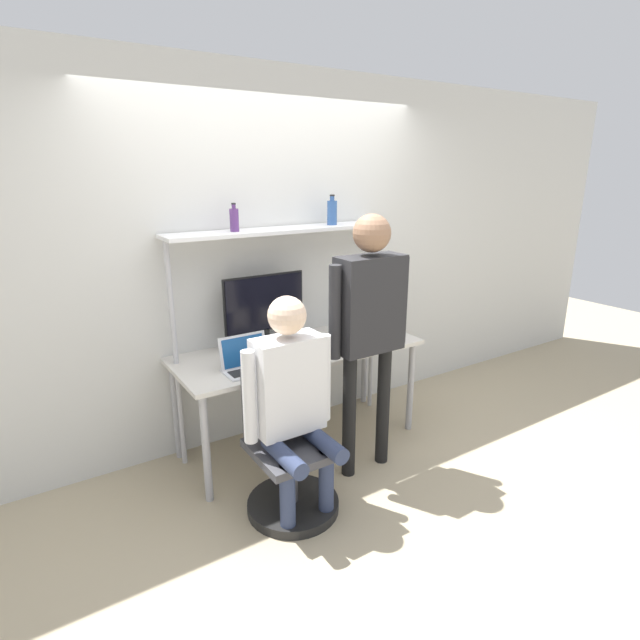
{
  "coord_description": "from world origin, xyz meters",
  "views": [
    {
      "loc": [
        -1.71,
        -2.55,
        2.0
      ],
      "look_at": [
        -0.11,
        -0.08,
        1.11
      ],
      "focal_mm": 28.0,
      "sensor_mm": 36.0,
      "label": 1
    }
  ],
  "objects_px": {
    "cell_phone": "(281,362)",
    "monitor": "(265,307)",
    "bottle_blue": "(332,212)",
    "person_standing": "(369,312)",
    "office_chair": "(289,467)",
    "person_seated": "(292,392)",
    "bottle_purple": "(234,219)",
    "laptop": "(246,360)"
  },
  "relations": [
    {
      "from": "bottle_purple",
      "to": "person_standing",
      "type": "bearing_deg",
      "value": -51.86
    },
    {
      "from": "person_standing",
      "to": "bottle_blue",
      "type": "height_order",
      "value": "bottle_blue"
    },
    {
      "from": "laptop",
      "to": "bottle_blue",
      "type": "relative_size",
      "value": 1.47
    },
    {
      "from": "laptop",
      "to": "bottle_purple",
      "type": "relative_size",
      "value": 1.74
    },
    {
      "from": "office_chair",
      "to": "person_standing",
      "type": "bearing_deg",
      "value": 7.08
    },
    {
      "from": "person_seated",
      "to": "bottle_blue",
      "type": "relative_size",
      "value": 6.1
    },
    {
      "from": "monitor",
      "to": "person_standing",
      "type": "height_order",
      "value": "person_standing"
    },
    {
      "from": "person_seated",
      "to": "bottle_purple",
      "type": "xyz_separation_m",
      "value": [
        0.07,
        0.86,
        0.9
      ]
    },
    {
      "from": "cell_phone",
      "to": "person_standing",
      "type": "relative_size",
      "value": 0.09
    },
    {
      "from": "bottle_blue",
      "to": "person_standing",
      "type": "bearing_deg",
      "value": -105.67
    },
    {
      "from": "laptop",
      "to": "monitor",
      "type": "bearing_deg",
      "value": 47.32
    },
    {
      "from": "cell_phone",
      "to": "person_standing",
      "type": "height_order",
      "value": "person_standing"
    },
    {
      "from": "person_seated",
      "to": "cell_phone",
      "type": "bearing_deg",
      "value": 67.95
    },
    {
      "from": "office_chair",
      "to": "bottle_blue",
      "type": "distance_m",
      "value": 1.85
    },
    {
      "from": "office_chair",
      "to": "person_seated",
      "type": "xyz_separation_m",
      "value": [
        0.0,
        -0.05,
        0.52
      ]
    },
    {
      "from": "office_chair",
      "to": "person_standing",
      "type": "height_order",
      "value": "person_standing"
    },
    {
      "from": "cell_phone",
      "to": "bottle_blue",
      "type": "bearing_deg",
      "value": 29.44
    },
    {
      "from": "laptop",
      "to": "bottle_purple",
      "type": "bearing_deg",
      "value": 71.94
    },
    {
      "from": "cell_phone",
      "to": "bottle_blue",
      "type": "relative_size",
      "value": 0.68
    },
    {
      "from": "person_seated",
      "to": "bottle_purple",
      "type": "relative_size",
      "value": 7.19
    },
    {
      "from": "person_standing",
      "to": "office_chair",
      "type": "bearing_deg",
      "value": -172.92
    },
    {
      "from": "office_chair",
      "to": "bottle_purple",
      "type": "xyz_separation_m",
      "value": [
        0.07,
        0.82,
        1.41
      ]
    },
    {
      "from": "monitor",
      "to": "person_seated",
      "type": "xyz_separation_m",
      "value": [
        -0.27,
        -0.85,
        -0.27
      ]
    },
    {
      "from": "office_chair",
      "to": "laptop",
      "type": "bearing_deg",
      "value": 95.25
    },
    {
      "from": "laptop",
      "to": "cell_phone",
      "type": "distance_m",
      "value": 0.25
    },
    {
      "from": "cell_phone",
      "to": "monitor",
      "type": "bearing_deg",
      "value": 79.11
    },
    {
      "from": "bottle_purple",
      "to": "person_seated",
      "type": "bearing_deg",
      "value": -94.77
    },
    {
      "from": "person_standing",
      "to": "bottle_blue",
      "type": "distance_m",
      "value": 0.95
    },
    {
      "from": "cell_phone",
      "to": "person_standing",
      "type": "xyz_separation_m",
      "value": [
        0.45,
        -0.37,
        0.36
      ]
    },
    {
      "from": "laptop",
      "to": "office_chair",
      "type": "relative_size",
      "value": 0.36
    },
    {
      "from": "monitor",
      "to": "bottle_blue",
      "type": "bearing_deg",
      "value": 1.51
    },
    {
      "from": "bottle_purple",
      "to": "office_chair",
      "type": "bearing_deg",
      "value": -95.05
    },
    {
      "from": "bottle_purple",
      "to": "cell_phone",
      "type": "bearing_deg",
      "value": -71.05
    },
    {
      "from": "monitor",
      "to": "laptop",
      "type": "bearing_deg",
      "value": -132.68
    },
    {
      "from": "bottle_blue",
      "to": "laptop",
      "type": "bearing_deg",
      "value": -158.6
    },
    {
      "from": "monitor",
      "to": "person_standing",
      "type": "bearing_deg",
      "value": -62.06
    },
    {
      "from": "monitor",
      "to": "office_chair",
      "type": "bearing_deg",
      "value": -108.49
    },
    {
      "from": "person_standing",
      "to": "monitor",
      "type": "bearing_deg",
      "value": 117.94
    },
    {
      "from": "monitor",
      "to": "person_seated",
      "type": "distance_m",
      "value": 0.93
    },
    {
      "from": "office_chair",
      "to": "person_seated",
      "type": "bearing_deg",
      "value": -89.8
    },
    {
      "from": "monitor",
      "to": "bottle_blue",
      "type": "height_order",
      "value": "bottle_blue"
    },
    {
      "from": "monitor",
      "to": "person_seated",
      "type": "height_order",
      "value": "person_seated"
    }
  ]
}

